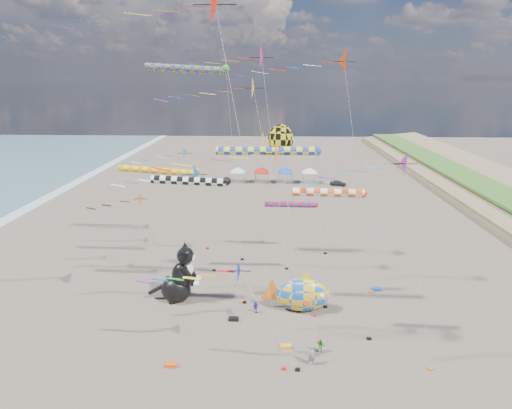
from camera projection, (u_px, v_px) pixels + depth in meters
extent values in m
plane|color=brown|center=(255.00, 406.00, 26.76)|extent=(260.00, 260.00, 0.00)
cone|color=#EC5604|center=(147.00, 199.00, 41.18)|extent=(1.47, 1.58, 1.62)
cylinder|color=#B2B2B2|center=(157.00, 240.00, 42.52)|extent=(1.62, 0.02, 9.03)
cube|color=black|center=(168.00, 277.00, 43.82)|extent=(0.36, 0.24, 0.20)
cone|color=red|center=(223.00, 1.00, 22.62)|extent=(2.67, 2.86, 2.95)
cylinder|color=#B2B2B2|center=(258.00, 212.00, 26.34)|extent=(4.02, 0.02, 25.12)
cube|color=black|center=(284.00, 368.00, 30.04)|extent=(0.36, 0.24, 0.20)
cone|color=blue|center=(204.00, 177.00, 35.29)|extent=(2.08, 2.23, 2.30)
cylinder|color=#B2B2B2|center=(224.00, 243.00, 37.15)|extent=(3.19, 0.02, 12.64)
cube|color=black|center=(241.00, 302.00, 38.97)|extent=(0.36, 0.24, 0.20)
cone|color=yellow|center=(256.00, 88.00, 36.41)|extent=(2.17, 2.32, 2.40)
cylinder|color=#B2B2B2|center=(274.00, 194.00, 39.39)|extent=(3.67, 0.02, 20.13)
cube|color=black|center=(290.00, 284.00, 42.33)|extent=(0.36, 0.24, 0.20)
cone|color=#EE1195|center=(269.00, 56.00, 38.98)|extent=(2.58, 2.76, 2.84)
cylinder|color=#B2B2B2|center=(278.00, 171.00, 42.42)|extent=(2.27, 0.02, 23.00)
cube|color=black|center=(287.00, 268.00, 45.82)|extent=(0.36, 0.24, 0.20)
cone|color=#149FBA|center=(189.00, 154.00, 47.69)|extent=(1.82, 1.95, 2.01)
cylinder|color=#B2B2B2|center=(199.00, 203.00, 49.52)|extent=(1.76, 0.02, 12.30)
cube|color=black|center=(208.00, 248.00, 51.32)|extent=(0.36, 0.24, 0.20)
cone|color=#CD3800|center=(365.00, 61.00, 34.18)|extent=(2.06, 2.21, 2.28)
cylinder|color=#B2B2B2|center=(369.00, 187.00, 37.52)|extent=(2.54, 0.02, 22.38)
cube|color=black|center=(372.00, 292.00, 40.83)|extent=(0.36, 0.24, 0.20)
cone|color=#951699|center=(425.00, 161.00, 25.29)|extent=(1.54, 1.65, 1.70)
cylinder|color=#B2B2B2|center=(428.00, 274.00, 27.66)|extent=(2.46, 0.02, 15.98)
cube|color=black|center=(431.00, 369.00, 30.00)|extent=(0.36, 0.24, 0.20)
cone|color=#0E13BA|center=(250.00, 276.00, 27.70)|extent=(1.73, 1.85, 1.91)
cylinder|color=#B2B2B2|center=(275.00, 325.00, 28.82)|extent=(3.57, 0.02, 7.84)
cube|color=black|center=(298.00, 370.00, 29.91)|extent=(0.36, 0.24, 0.20)
cone|color=orange|center=(280.00, 152.00, 28.33)|extent=(1.91, 2.05, 2.11)
cylinder|color=#B2B2B2|center=(301.00, 255.00, 30.68)|extent=(3.59, 0.02, 15.95)
cube|color=black|center=(320.00, 342.00, 33.00)|extent=(0.36, 0.24, 0.20)
cylinder|color=black|center=(189.00, 181.00, 35.43)|extent=(6.70, 0.75, 0.75)
sphere|color=black|center=(227.00, 181.00, 35.31)|extent=(0.79, 0.79, 0.79)
cylinder|color=#B2B2B2|center=(236.00, 245.00, 37.13)|extent=(1.52, 0.02, 12.26)
cube|color=black|center=(245.00, 302.00, 38.93)|extent=(0.36, 0.24, 0.20)
cylinder|color=orange|center=(158.00, 171.00, 42.13)|extent=(8.27, 0.71, 0.71)
sphere|color=orange|center=(197.00, 171.00, 41.98)|extent=(0.75, 0.75, 0.75)
cylinder|color=#B2B2B2|center=(206.00, 223.00, 43.72)|extent=(1.52, 0.02, 11.64)
cube|color=black|center=(214.00, 270.00, 45.42)|extent=(0.36, 0.24, 0.20)
cylinder|color=#28991B|center=(186.00, 69.00, 41.79)|extent=(8.48, 0.77, 0.77)
sphere|color=#28991B|center=(226.00, 69.00, 41.64)|extent=(0.80, 0.80, 0.80)
cylinder|color=#B2B2B2|center=(235.00, 171.00, 44.92)|extent=(1.52, 0.02, 21.93)
cube|color=black|center=(242.00, 259.00, 48.18)|extent=(0.36, 0.24, 0.20)
cylinder|color=#DD4F0F|center=(327.00, 193.00, 29.79)|extent=(5.37, 0.65, 0.65)
sphere|color=#DD4F0F|center=(363.00, 193.00, 29.69)|extent=(0.68, 0.68, 0.68)
cylinder|color=#B2B2B2|center=(366.00, 271.00, 31.60)|extent=(1.52, 0.02, 12.82)
cube|color=black|center=(369.00, 339.00, 33.48)|extent=(0.36, 0.24, 0.20)
cylinder|color=#133CC3|center=(266.00, 151.00, 33.83)|extent=(8.56, 0.73, 0.73)
sphere|color=#133CC3|center=(317.00, 151.00, 33.68)|extent=(0.77, 0.77, 0.77)
cylinder|color=#B2B2B2|center=(321.00, 234.00, 35.93)|extent=(1.52, 0.02, 15.08)
cube|color=black|center=(325.00, 307.00, 38.15)|extent=(0.36, 0.24, 0.20)
cylinder|color=red|center=(290.00, 205.00, 48.08)|extent=(6.11, 0.66, 0.66)
sphere|color=red|center=(316.00, 205.00, 47.97)|extent=(0.69, 0.69, 0.69)
cylinder|color=#B2B2B2|center=(320.00, 230.00, 48.91)|extent=(1.52, 0.02, 6.42)
cube|color=black|center=(325.00, 253.00, 49.83)|extent=(0.36, 0.24, 0.20)
ellipsoid|color=yellow|center=(281.00, 140.00, 34.75)|extent=(2.20, 0.40, 2.64)
cone|color=yellow|center=(263.00, 140.00, 34.81)|extent=(0.12, 1.80, 1.80)
cylinder|color=#B2B2B2|center=(290.00, 229.00, 36.16)|extent=(2.03, 2.03, 15.86)
cube|color=black|center=(299.00, 310.00, 37.54)|extent=(0.36, 0.24, 0.20)
ellipsoid|color=blue|center=(302.00, 295.00, 37.33)|extent=(5.13, 2.41, 3.32)
cone|color=orange|center=(272.00, 294.00, 37.43)|extent=(2.44, 0.34, 2.44)
cone|color=yellow|center=(306.00, 279.00, 36.82)|extent=(1.78, 0.26, 1.77)
cylinder|color=#B2B2B2|center=(315.00, 308.00, 37.14)|extent=(0.38, 1.04, 1.07)
cube|color=red|center=(314.00, 315.00, 36.79)|extent=(0.36, 0.24, 0.20)
imported|color=gray|center=(312.00, 355.00, 30.33)|extent=(0.70, 0.55, 1.69)
imported|color=#268822|center=(321.00, 346.00, 31.73)|extent=(0.68, 0.58, 1.22)
imported|color=#232CB0|center=(256.00, 307.00, 37.21)|extent=(0.72, 0.55, 1.13)
cube|color=#1247B8|center=(376.00, 289.00, 41.21)|extent=(0.90, 0.44, 0.30)
cube|color=#FFA015|center=(286.00, 347.00, 32.40)|extent=(0.90, 0.44, 0.30)
cube|color=black|center=(234.00, 319.00, 36.13)|extent=(0.90, 0.44, 0.30)
cube|color=#EA4610|center=(171.00, 365.00, 30.33)|extent=(0.90, 0.44, 0.30)
cube|color=silver|center=(238.00, 172.00, 83.45)|extent=(3.00, 3.00, 0.15)
pyramid|color=silver|center=(238.00, 167.00, 83.13)|extent=(4.20, 4.20, 1.00)
cylinder|color=#999999|center=(231.00, 179.00, 82.60)|extent=(0.08, 0.08, 2.20)
cylinder|color=#999999|center=(244.00, 179.00, 82.51)|extent=(0.08, 0.08, 2.20)
cylinder|color=#999999|center=(232.00, 176.00, 85.08)|extent=(0.08, 0.08, 2.20)
cylinder|color=#999999|center=(244.00, 176.00, 84.99)|extent=(0.08, 0.08, 2.20)
cube|color=red|center=(262.00, 172.00, 83.27)|extent=(3.00, 3.00, 0.15)
pyramid|color=red|center=(262.00, 167.00, 82.95)|extent=(4.20, 4.20, 1.00)
cylinder|color=#999999|center=(255.00, 179.00, 82.43)|extent=(0.08, 0.08, 2.20)
cylinder|color=#999999|center=(268.00, 179.00, 82.33)|extent=(0.08, 0.08, 2.20)
cylinder|color=#999999|center=(256.00, 176.00, 84.90)|extent=(0.08, 0.08, 2.20)
cylinder|color=#999999|center=(268.00, 176.00, 84.81)|extent=(0.08, 0.08, 2.20)
cube|color=blue|center=(285.00, 172.00, 83.09)|extent=(3.00, 3.00, 0.15)
pyramid|color=blue|center=(286.00, 167.00, 82.77)|extent=(4.20, 4.20, 1.00)
cylinder|color=#999999|center=(279.00, 179.00, 82.25)|extent=(0.08, 0.08, 2.20)
cylinder|color=#999999|center=(292.00, 179.00, 82.15)|extent=(0.08, 0.08, 2.20)
cylinder|color=#999999|center=(279.00, 176.00, 84.72)|extent=(0.08, 0.08, 2.20)
cylinder|color=#999999|center=(291.00, 176.00, 84.63)|extent=(0.08, 0.08, 2.20)
cube|color=silver|center=(310.00, 173.00, 82.91)|extent=(3.00, 3.00, 0.15)
pyramid|color=silver|center=(310.00, 168.00, 82.60)|extent=(4.20, 4.20, 1.00)
cylinder|color=#999999|center=(304.00, 179.00, 82.07)|extent=(0.08, 0.08, 2.20)
cylinder|color=#999999|center=(316.00, 179.00, 81.98)|extent=(0.08, 0.08, 2.20)
cylinder|color=#999999|center=(303.00, 176.00, 84.55)|extent=(0.08, 0.08, 2.20)
cylinder|color=#999999|center=(315.00, 176.00, 84.45)|extent=(0.08, 0.08, 2.20)
imported|color=#26262D|center=(338.00, 183.00, 81.32)|extent=(3.50, 2.13, 1.11)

